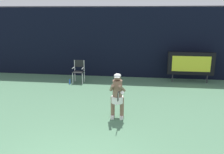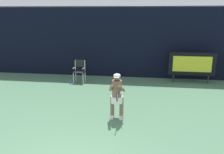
# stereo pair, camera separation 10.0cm
# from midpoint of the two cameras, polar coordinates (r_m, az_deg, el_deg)

# --- Properties ---
(backdrop_screen) EXTENTS (18.00, 0.12, 3.66)m
(backdrop_screen) POSITION_cam_midpoint_polar(r_m,az_deg,el_deg) (12.82, 0.60, 8.05)
(backdrop_screen) COLOR black
(backdrop_screen) RESTS_ON ground
(scoreboard) EXTENTS (2.20, 0.21, 1.50)m
(scoreboard) POSITION_cam_midpoint_polar(r_m,az_deg,el_deg) (12.35, 18.41, 2.96)
(scoreboard) COLOR black
(scoreboard) RESTS_ON ground
(umpire_chair) EXTENTS (0.52, 0.44, 1.08)m
(umpire_chair) POSITION_cam_midpoint_polar(r_m,az_deg,el_deg) (12.01, -7.38, 1.68)
(umpire_chair) COLOR white
(umpire_chair) RESTS_ON ground
(water_bottle) EXTENTS (0.07, 0.07, 0.27)m
(water_bottle) POSITION_cam_midpoint_polar(r_m,az_deg,el_deg) (11.88, -9.46, -1.03)
(water_bottle) COLOR blue
(water_bottle) RESTS_ON ground
(tennis_player) EXTENTS (0.53, 0.61, 1.49)m
(tennis_player) POSITION_cam_midpoint_polar(r_m,az_deg,el_deg) (7.80, 1.52, -4.03)
(tennis_player) COLOR white
(tennis_player) RESTS_ON ground
(tennis_racket) EXTENTS (0.03, 0.60, 0.31)m
(tennis_racket) POSITION_cam_midpoint_polar(r_m,az_deg,el_deg) (7.18, 1.68, -4.50)
(tennis_racket) COLOR black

